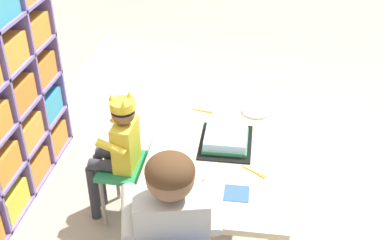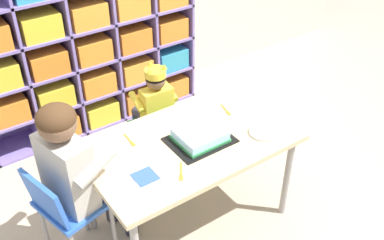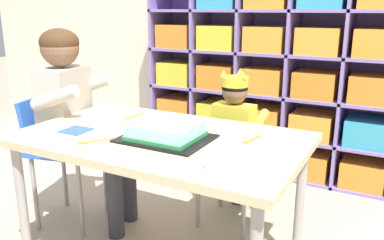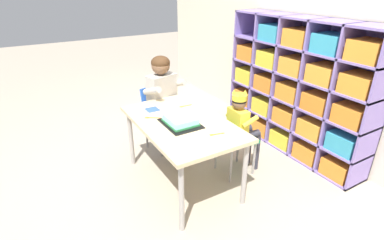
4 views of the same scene
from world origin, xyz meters
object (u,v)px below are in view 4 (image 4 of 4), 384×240
Objects in this scene: paper_plate_stack at (184,145)px; fork_by_napkin at (216,134)px; birthday_cake_on_tray at (180,121)px; fork_beside_plate_stack at (152,118)px; classroom_chair_blue at (232,139)px; classroom_chair_adult_side at (160,111)px; activity_table at (182,127)px; adult_helper_seated at (166,95)px; child_with_crown at (242,122)px; fork_near_child_seat at (185,106)px.

paper_plate_stack reaches higher than fork_by_napkin.
birthday_cake_on_tray is 0.29m from fork_beside_plate_stack.
birthday_cake_on_tray is 2.86× the size of fork_beside_plate_stack.
classroom_chair_blue is 0.91m from classroom_chair_adult_side.
activity_table is 0.28m from fork_beside_plate_stack.
activity_table is 0.11m from birthday_cake_on_tray.
birthday_cake_on_tray is at bearing -35.90° from activity_table.
adult_helper_seated is at bearing 161.55° from paper_plate_stack.
child_with_crown reaches higher than classroom_chair_blue.
paper_plate_stack is 0.77m from fork_near_child_seat.
fork_near_child_seat is (0.33, 0.04, -0.02)m from adult_helper_seated.
classroom_chair_blue is 0.84m from adult_helper_seated.
adult_helper_seated is 0.34m from fork_near_child_seat.
classroom_chair_blue is 0.59m from birthday_cake_on_tray.
classroom_chair_blue is at bearing -51.01° from fork_near_child_seat.
classroom_chair_blue is 4.91× the size of fork_beside_plate_stack.
fork_near_child_seat is at bearing 39.38° from classroom_chair_blue.
fork_by_napkin is at bearing 26.20° from birthday_cake_on_tray.
classroom_chair_adult_side reaches higher than fork_beside_plate_stack.
fork_by_napkin is (1.08, -0.00, 0.20)m from classroom_chair_adult_side.
activity_table reaches higher than classroom_chair_blue.
birthday_cake_on_tray is (0.77, -0.15, 0.23)m from classroom_chair_adult_side.
classroom_chair_blue is 1.72× the size of birthday_cake_on_tray.
adult_helper_seated is (0.11, 0.03, 0.21)m from classroom_chair_adult_side.
adult_helper_seated reaches higher than birthday_cake_on_tray.
birthday_cake_on_tray is at bearing 85.82° from classroom_chair_blue.
fork_beside_plate_stack is (0.53, -0.32, 0.20)m from classroom_chair_adult_side.
fork_beside_plate_stack is at bearing 71.32° from child_with_crown.
fork_by_napkin is at bearing 96.08° from paper_plate_stack.
paper_plate_stack is at bearing -55.25° from fork_beside_plate_stack.
adult_helper_seated is 1.06m from paper_plate_stack.
birthday_cake_on_tray is at bearing -114.96° from classroom_chair_adult_side.
classroom_chair_blue is 0.55m from fork_near_child_seat.
birthday_cake_on_tray is 2.06× the size of paper_plate_stack.
child_with_crown is 0.64m from birthday_cake_on_tray.
fork_beside_plate_stack is (-0.19, -0.20, 0.06)m from activity_table.
classroom_chair_adult_side is at bearing 168.69° from birthday_cake_on_tray.
child_with_crown is 6.59× the size of fork_near_child_seat.
classroom_chair_adult_side is at bearing 102.26° from fork_by_napkin.
activity_table is at bearing 154.18° from paper_plate_stack.
classroom_chair_adult_side is at bearing 164.55° from paper_plate_stack.
fork_by_napkin reaches higher than activity_table.
child_with_crown reaches higher than activity_table.
adult_helper_seated is 0.97m from fork_by_napkin.
child_with_crown is at bearing -72.46° from adult_helper_seated.
fork_beside_plate_stack is (-0.55, -0.31, 0.00)m from fork_by_napkin.
classroom_chair_adult_side is 0.66× the size of adult_helper_seated.
classroom_chair_blue is 0.79m from fork_beside_plate_stack.
child_with_crown reaches higher than fork_beside_plate_stack.
activity_table is at bearing -117.00° from adult_helper_seated.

